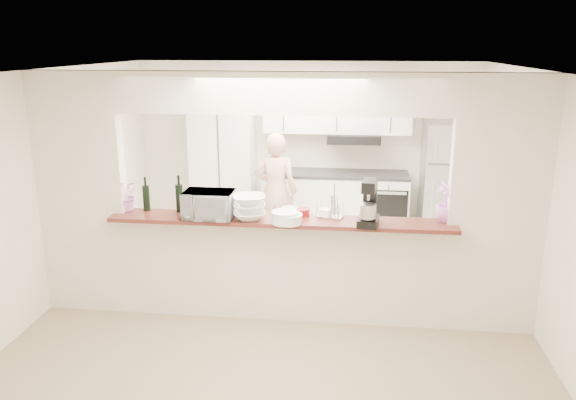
% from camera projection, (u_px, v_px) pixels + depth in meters
% --- Properties ---
extents(floor, '(6.00, 6.00, 0.00)m').
position_uv_depth(floor, '(281.00, 317.00, 5.84)').
color(floor, tan).
rests_on(floor, ground).
extents(tile_overlay, '(5.00, 2.90, 0.01)m').
position_uv_depth(tile_overlay, '(296.00, 261.00, 7.33)').
color(tile_overlay, silver).
rests_on(tile_overlay, floor).
extents(partition, '(5.00, 0.15, 2.50)m').
position_uv_depth(partition, '(281.00, 179.00, 5.44)').
color(partition, silver).
rests_on(partition, floor).
extents(bar_counter, '(3.40, 0.38, 1.09)m').
position_uv_depth(bar_counter, '(281.00, 266.00, 5.68)').
color(bar_counter, silver).
rests_on(bar_counter, floor).
extents(kitchen_cabinets, '(3.15, 0.62, 2.25)m').
position_uv_depth(kitchen_cabinets, '(292.00, 169.00, 8.20)').
color(kitchen_cabinets, white).
rests_on(kitchen_cabinets, floor).
extents(refrigerator, '(0.75, 0.70, 1.70)m').
position_uv_depth(refrigerator, '(449.00, 182.00, 7.92)').
color(refrigerator, '#B3B3B8').
rests_on(refrigerator, floor).
extents(flower_left, '(0.32, 0.28, 0.32)m').
position_uv_depth(flower_left, '(127.00, 195.00, 5.73)').
color(flower_left, pink).
rests_on(flower_left, bar_counter).
extents(wine_bottle_a, '(0.08, 0.08, 0.38)m').
position_uv_depth(wine_bottle_a, '(179.00, 198.00, 5.69)').
color(wine_bottle_a, black).
rests_on(wine_bottle_a, bar_counter).
extents(wine_bottle_b, '(0.07, 0.07, 0.35)m').
position_uv_depth(wine_bottle_b, '(146.00, 197.00, 5.73)').
color(wine_bottle_b, black).
rests_on(wine_bottle_b, bar_counter).
extents(toaster_oven, '(0.49, 0.33, 0.27)m').
position_uv_depth(toaster_oven, '(209.00, 205.00, 5.49)').
color(toaster_oven, '#BBBBC0').
rests_on(toaster_oven, bar_counter).
extents(serving_bowls, '(0.38, 0.38, 0.23)m').
position_uv_depth(serving_bowls, '(249.00, 208.00, 5.45)').
color(serving_bowls, white).
rests_on(serving_bowls, bar_counter).
extents(plate_stack_a, '(0.26, 0.26, 0.12)m').
position_uv_depth(plate_stack_a, '(285.00, 217.00, 5.34)').
color(plate_stack_a, white).
rests_on(plate_stack_a, bar_counter).
extents(plate_stack_b, '(0.26, 0.26, 0.09)m').
position_uv_depth(plate_stack_b, '(289.00, 219.00, 5.34)').
color(plate_stack_b, white).
rests_on(plate_stack_b, bar_counter).
extents(red_bowl, '(0.15, 0.15, 0.07)m').
position_uv_depth(red_bowl, '(302.00, 212.00, 5.59)').
color(red_bowl, maroon).
rests_on(red_bowl, bar_counter).
extents(tan_bowl, '(0.17, 0.17, 0.08)m').
position_uv_depth(tan_bowl, '(289.00, 211.00, 5.61)').
color(tan_bowl, '#C0AF87').
rests_on(tan_bowl, bar_counter).
extents(utensil_caddy, '(0.28, 0.21, 0.23)m').
position_uv_depth(utensil_caddy, '(330.00, 208.00, 5.52)').
color(utensil_caddy, silver).
rests_on(utensil_caddy, bar_counter).
extents(stand_mixer, '(0.22, 0.32, 0.44)m').
position_uv_depth(stand_mixer, '(369.00, 205.00, 5.27)').
color(stand_mixer, black).
rests_on(stand_mixer, bar_counter).
extents(flower_right, '(0.27, 0.27, 0.39)m').
position_uv_depth(flower_right, '(447.00, 202.00, 5.37)').
color(flower_right, '#C56CC9').
rests_on(flower_right, bar_counter).
extents(person, '(0.60, 0.41, 1.61)m').
position_uv_depth(person, '(276.00, 192.00, 7.58)').
color(person, '#D69E8B').
rests_on(person, floor).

